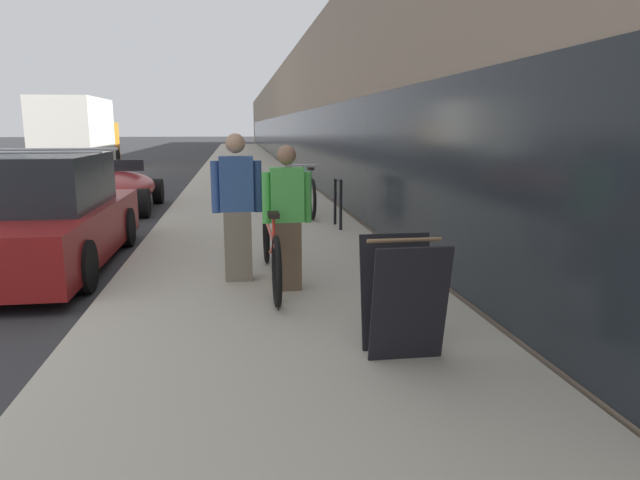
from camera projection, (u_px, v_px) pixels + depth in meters
name	position (u px, v px, depth m)	size (l,w,h in m)	color
sidewalk_slab	(244.00, 167.00, 25.32)	(3.62, 70.00, 0.13)	#B2AA99
storefront_facade	(358.00, 118.00, 33.62)	(10.01, 70.00, 4.68)	gray
tandem_bicycle	(271.00, 249.00, 6.31)	(0.52, 2.55, 0.87)	black
person_rider	(287.00, 218.00, 5.94)	(0.52, 0.20, 1.52)	brown
person_bystander	(237.00, 208.00, 6.31)	(0.55, 0.22, 1.63)	#756B5B
bike_rack_hoop	(338.00, 197.00, 9.76)	(0.05, 0.60, 0.84)	black
cruiser_bike_nearest	(309.00, 195.00, 11.10)	(0.52, 1.87, 0.97)	black
sandwich_board_sign	(403.00, 297.00, 4.26)	(0.56, 0.56, 0.90)	black
parked_sedan_curbside	(39.00, 218.00, 7.39)	(1.90, 4.28, 1.55)	maroon
vintage_roadster_curbside	(114.00, 189.00, 12.58)	(1.80, 3.90, 1.10)	maroon
moving_truck	(77.00, 135.00, 24.19)	(2.41, 6.17, 3.01)	orange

